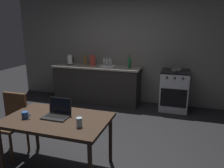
{
  "coord_description": "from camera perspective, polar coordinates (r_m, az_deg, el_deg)",
  "views": [
    {
      "loc": [
        1.39,
        -3.03,
        1.84
      ],
      "look_at": [
        0.2,
        0.72,
        0.82
      ],
      "focal_mm": 35.8,
      "sensor_mm": 36.0,
      "label": 1
    }
  ],
  "objects": [
    {
      "name": "dining_table",
      "position": [
        2.95,
        -13.83,
        -9.71
      ],
      "size": [
        1.31,
        0.83,
        0.72
      ],
      "color": "#332319",
      "rests_on": "ground_plane"
    },
    {
      "name": "stove_oven",
      "position": [
        5.19,
        15.62,
        -1.54
      ],
      "size": [
        0.6,
        0.62,
        0.9
      ],
      "color": "#B7BABF",
      "rests_on": "ground_plane"
    },
    {
      "name": "electric_kettle",
      "position": [
        5.74,
        -10.66,
        6.07
      ],
      "size": [
        0.17,
        0.15,
        0.25
      ],
      "color": "black",
      "rests_on": "kitchen_counter"
    },
    {
      "name": "laptop",
      "position": [
        2.95,
        -13.78,
        -7.27
      ],
      "size": [
        0.32,
        0.25,
        0.23
      ],
      "rotation": [
        0.0,
        0.0,
        -0.09
      ],
      "color": "#232326",
      "rests_on": "dining_table"
    },
    {
      "name": "drinking_glass",
      "position": [
        2.61,
        -8.36,
        -9.67
      ],
      "size": [
        0.07,
        0.07,
        0.11
      ],
      "color": "#99B7C6",
      "rests_on": "dining_table"
    },
    {
      "name": "frying_pan",
      "position": [
        5.06,
        16.1,
        3.54
      ],
      "size": [
        0.22,
        0.39,
        0.05
      ],
      "color": "gray",
      "rests_on": "stove_oven"
    },
    {
      "name": "dish_rack",
      "position": [
        5.36,
        -1.08,
        4.95
      ],
      "size": [
        0.34,
        0.26,
        0.21
      ],
      "color": "silver",
      "rests_on": "kitchen_counter"
    },
    {
      "name": "chair",
      "position": [
        3.59,
        -24.22,
        -8.34
      ],
      "size": [
        0.4,
        0.4,
        0.9
      ],
      "rotation": [
        0.0,
        0.0,
        -0.37
      ],
      "color": "#4C331E",
      "rests_on": "ground_plane"
    },
    {
      "name": "back_wall",
      "position": [
        5.48,
        6.2,
        9.76
      ],
      "size": [
        6.4,
        0.1,
        2.78
      ],
      "primitive_type": "cube",
      "color": "slate",
      "rests_on": "ground_plane"
    },
    {
      "name": "bottle_b",
      "position": [
        5.65,
        -6.9,
        6.28
      ],
      "size": [
        0.07,
        0.07,
        0.29
      ],
      "color": "#8C601E",
      "rests_on": "kitchen_counter"
    },
    {
      "name": "cereal_box",
      "position": [
        5.5,
        -4.96,
        6.02
      ],
      "size": [
        0.13,
        0.05,
        0.26
      ],
      "color": "#B2382D",
      "rests_on": "kitchen_counter"
    },
    {
      "name": "ground_plane",
      "position": [
        3.81,
        -6.36,
        -14.43
      ],
      "size": [
        12.0,
        12.0,
        0.0
      ],
      "primitive_type": "plane",
      "color": "black"
    },
    {
      "name": "coffee_mug",
      "position": [
        3.02,
        -21.3,
        -7.41
      ],
      "size": [
        0.12,
        0.08,
        0.09
      ],
      "color": "#264C8C",
      "rests_on": "dining_table"
    },
    {
      "name": "kitchen_counter",
      "position": [
        5.56,
        -3.84,
        0.05
      ],
      "size": [
        2.16,
        0.64,
        0.9
      ],
      "color": "#282623",
      "rests_on": "ground_plane"
    },
    {
      "name": "bottle",
      "position": [
        5.15,
        4.48,
        5.56
      ],
      "size": [
        0.08,
        0.08,
        0.3
      ],
      "color": "#19592D",
      "rests_on": "kitchen_counter"
    }
  ]
}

